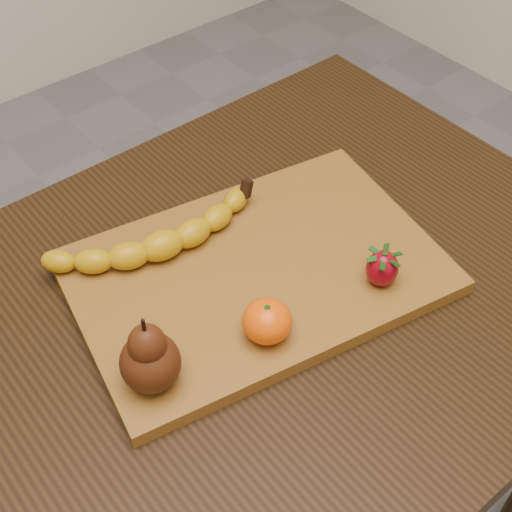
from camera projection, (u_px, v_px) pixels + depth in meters
table at (239, 354)px, 0.94m from camera, size 1.00×0.70×0.76m
cutting_board at (256, 272)px, 0.90m from camera, size 0.50×0.38×0.02m
banana at (162, 246)px, 0.89m from camera, size 0.25×0.11×0.04m
pear at (148, 352)px, 0.74m from camera, size 0.08×0.08×0.10m
mandarin at (267, 321)px, 0.80m from camera, size 0.07×0.07×0.05m
strawberry at (382, 267)px, 0.86m from camera, size 0.05×0.05×0.05m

